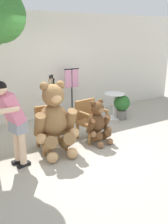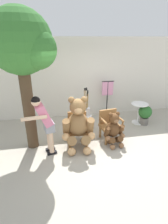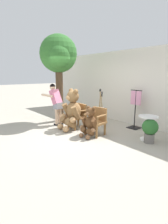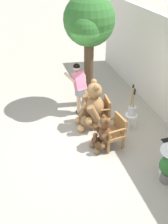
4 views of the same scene
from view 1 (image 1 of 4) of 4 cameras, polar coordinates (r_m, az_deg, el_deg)
The scene contains 12 objects.
ground_plane at distance 5.10m, azimuth -0.54°, elevation -8.71°, with size 60.00×60.00×0.00m, color #A8A091.
back_wall at distance 6.81m, azimuth -11.10°, elevation 9.97°, with size 10.00×0.16×2.80m, color silver.
wooden_chair_left at distance 5.08m, azimuth -7.70°, elevation -3.30°, with size 0.61×0.57×0.86m.
wooden_chair_right at distance 5.49m, azimuth 1.34°, elevation -1.52°, with size 0.62×0.59×0.86m.
teddy_bear_large at distance 4.77m, azimuth -6.70°, elevation -1.67°, with size 0.86×0.83×1.42m.
teddy_bear_small at distance 5.27m, azimuth 3.18°, elevation -2.37°, with size 0.58×0.57×0.95m.
person_visitor at distance 4.32m, azimuth -16.12°, elevation -1.17°, with size 0.73×0.60×1.55m.
white_stool at distance 5.91m, azimuth -6.95°, elevation -1.36°, with size 0.34×0.34×0.46m.
brush_bucket at distance 5.82m, azimuth -7.06°, elevation 1.38°, with size 0.22×0.22×0.92m.
round_side_table at distance 6.86m, azimuth 6.92°, elevation 2.10°, with size 0.56×0.56×0.72m.
potted_plant at distance 6.86m, azimuth 8.63°, elevation 1.58°, with size 0.44×0.44×0.68m.
clothing_display_stand at distance 6.87m, azimuth -2.78°, elevation 4.58°, with size 0.44×0.40×1.36m.
Camera 1 is at (-2.33, -3.94, 2.24)m, focal length 40.00 mm.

